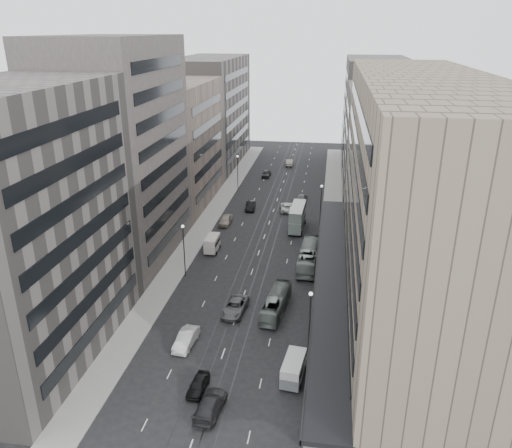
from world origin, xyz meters
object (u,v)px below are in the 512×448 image
Objects in this scene: vw_microbus at (294,368)px; sedan_0 at (198,385)px; bus_far at (309,256)px; bus_near at (276,303)px; panel_van at (212,243)px; sedan_1 at (186,339)px; sedan_2 at (235,307)px; double_decker at (297,217)px.

vw_microbus is 1.21× the size of sedan_0.
bus_far is 27.66m from vw_microbus.
vw_microbus is (3.38, -13.27, 0.10)m from bus_near.
bus_near is 17.61m from sedan_0.
panel_van is 0.83× the size of sedan_1.
sedan_0 is 15.54m from sedan_2.
double_decker is 1.69× the size of vw_microbus.
double_decker reaches higher than panel_van.
panel_van is at bearing -7.65° from bus_far.
bus_far is 15.39m from double_decker.
sedan_2 is at bearing 62.87° from bus_far.
panel_van is (-13.30, -12.06, -0.98)m from double_decker.
double_decker is (0.56, 29.47, 1.13)m from bus_near.
bus_near is at bearing -88.74° from double_decker.
panel_van is at bearing 101.30° from sedan_1.
bus_far is 32.37m from sedan_0.
bus_far reaches higher than sedan_2.
sedan_0 is (-9.71, -30.87, -0.92)m from bus_far.
vw_microbus reaches higher than sedan_2.
sedan_0 is at bearing 75.43° from bus_far.
sedan_0 is at bearing -87.73° from sedan_2.
sedan_0 is at bearing -95.99° from double_decker.
sedan_2 is (7.40, -18.37, -0.66)m from panel_van.
double_decker is 31.04m from sedan_2.
sedan_1 is at bearing -112.58° from sedan_2.
bus_near is 2.24× the size of panel_van.
bus_far is at bearing 65.25° from sedan_1.
sedan_1 is (-3.43, 7.46, 0.14)m from sedan_0.
panel_van is at bearing -47.18° from bus_near.
double_decker reaches higher than sedan_2.
bus_near reaches higher than sedan_1.
vw_microbus is at bearing 110.93° from bus_near.
bus_far is (3.53, 14.39, 0.29)m from bus_near.
sedan_1 is at bearing 49.82° from bus_near.
sedan_0 is at bearing -78.77° from panel_van.
double_decker reaches higher than sedan_1.
double_decker is 1.97× the size of panel_van.
bus_far is at bearing -97.14° from bus_near.
sedan_0 is 8.21m from sedan_1.
bus_far is 2.28× the size of sedan_1.
sedan_1 reaches higher than sedan_0.
vw_microbus is (2.82, -42.74, -1.03)m from double_decker.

